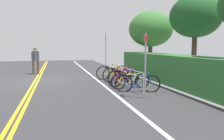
# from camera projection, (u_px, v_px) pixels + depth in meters

# --- Properties ---
(ground_plane) EXTENTS (31.85, 11.18, 0.05)m
(ground_plane) POSITION_uv_depth(u_px,v_px,m) (37.00, 81.00, 11.06)
(ground_plane) COLOR #353538
(centre_line_yellow_inner) EXTENTS (28.67, 0.10, 0.00)m
(centre_line_yellow_inner) POSITION_uv_depth(u_px,v_px,m) (35.00, 81.00, 11.04)
(centre_line_yellow_inner) COLOR gold
(centre_line_yellow_inner) RESTS_ON ground_plane
(centre_line_yellow_outer) EXTENTS (28.67, 0.10, 0.00)m
(centre_line_yellow_outer) POSITION_uv_depth(u_px,v_px,m) (38.00, 80.00, 11.08)
(centre_line_yellow_outer) COLOR gold
(centre_line_yellow_outer) RESTS_ON ground_plane
(bike_lane_stripe_white) EXTENTS (28.67, 0.12, 0.00)m
(bike_lane_stripe_white) POSITION_uv_depth(u_px,v_px,m) (95.00, 78.00, 11.85)
(bike_lane_stripe_white) COLOR white
(bike_lane_stripe_white) RESTS_ON ground_plane
(bike_rack) EXTENTS (4.52, 0.05, 0.81)m
(bike_rack) POSITION_uv_depth(u_px,v_px,m) (124.00, 72.00, 9.97)
(bike_rack) COLOR #9EA0A5
(bike_rack) RESTS_ON ground_plane
(bicycle_0) EXTENTS (0.46, 1.83, 0.78)m
(bicycle_0) POSITION_uv_depth(u_px,v_px,m) (112.00, 72.00, 11.56)
(bicycle_0) COLOR black
(bicycle_0) RESTS_ON ground_plane
(bicycle_1) EXTENTS (0.52, 1.79, 0.75)m
(bicycle_1) POSITION_uv_depth(u_px,v_px,m) (118.00, 74.00, 10.94)
(bicycle_1) COLOR black
(bicycle_1) RESTS_ON ground_plane
(bicycle_2) EXTENTS (0.46, 1.63, 0.69)m
(bicycle_2) POSITION_uv_depth(u_px,v_px,m) (123.00, 76.00, 10.36)
(bicycle_2) COLOR black
(bicycle_2) RESTS_ON ground_plane
(bicycle_3) EXTENTS (0.63, 1.67, 0.79)m
(bicycle_3) POSITION_uv_depth(u_px,v_px,m) (124.00, 78.00, 9.61)
(bicycle_3) COLOR black
(bicycle_3) RESTS_ON ground_plane
(bicycle_4) EXTENTS (0.46, 1.77, 0.70)m
(bicycle_4) POSITION_uv_depth(u_px,v_px,m) (130.00, 81.00, 9.01)
(bicycle_4) COLOR black
(bicycle_4) RESTS_ON ground_plane
(bicycle_5) EXTENTS (0.69, 1.71, 0.73)m
(bicycle_5) POSITION_uv_depth(u_px,v_px,m) (137.00, 83.00, 8.29)
(bicycle_5) COLOR black
(bicycle_5) RESTS_ON ground_plane
(pedestrian) EXTENTS (0.32, 0.46, 1.76)m
(pedestrian) POSITION_uv_depth(u_px,v_px,m) (35.00, 58.00, 13.49)
(pedestrian) COLOR #4C3826
(pedestrian) RESTS_ON ground_plane
(sign_post_near) EXTENTS (0.36, 0.06, 2.56)m
(sign_post_near) POSITION_uv_depth(u_px,v_px,m) (106.00, 51.00, 12.41)
(sign_post_near) COLOR gray
(sign_post_near) RESTS_ON ground_plane
(sign_post_far) EXTENTS (0.36, 0.07, 2.23)m
(sign_post_far) POSITION_uv_depth(u_px,v_px,m) (145.00, 59.00, 7.14)
(sign_post_far) COLOR gray
(sign_post_far) RESTS_ON ground_plane
(hedge_backdrop) EXTENTS (13.47, 1.24, 1.37)m
(hedge_backdrop) POSITION_uv_depth(u_px,v_px,m) (186.00, 72.00, 9.11)
(hedge_backdrop) COLOR #2D6B30
(hedge_backdrop) RESTS_ON ground_plane
(tree_near_left) EXTENTS (3.01, 3.01, 4.17)m
(tree_near_left) POSITION_uv_depth(u_px,v_px,m) (151.00, 29.00, 14.67)
(tree_near_left) COLOR brown
(tree_near_left) RESTS_ON ground_plane
(tree_mid) EXTENTS (2.85, 2.85, 4.63)m
(tree_mid) POSITION_uv_depth(u_px,v_px,m) (196.00, 17.00, 11.79)
(tree_mid) COLOR #473323
(tree_mid) RESTS_ON ground_plane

